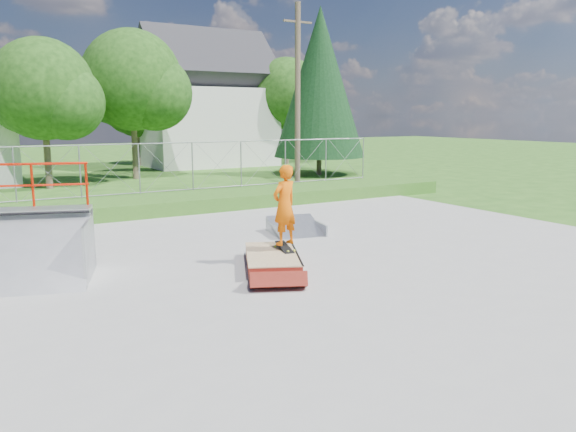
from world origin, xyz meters
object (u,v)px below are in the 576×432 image
flat_bank_ramp (296,227)px  skater (285,208)px  quarter_pipe (25,226)px  grind_box (272,261)px

flat_bank_ramp → skater: skater is taller
quarter_pipe → skater: bearing=3.4°
skater → flat_bank_ramp: bearing=-142.4°
grind_box → skater: (0.40, 0.15, 1.09)m
grind_box → skater: size_ratio=1.42×
grind_box → skater: 1.17m
grind_box → flat_bank_ramp: size_ratio=1.74×
grind_box → quarter_pipe: quarter_pipe is taller
quarter_pipe → flat_bank_ramp: quarter_pipe is taller
flat_bank_ramp → skater: 3.33m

